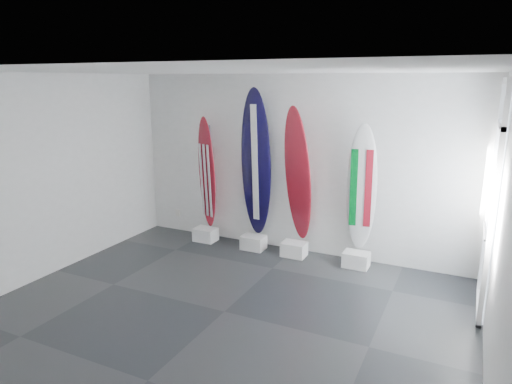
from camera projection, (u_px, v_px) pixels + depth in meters
The scene contains 16 objects.
floor at pixel (224, 312), 5.88m from camera, with size 6.00×6.00×0.00m, color black.
ceiling at pixel (220, 71), 5.16m from camera, with size 6.00×6.00×0.00m, color white.
wall_back at pixel (296, 165), 7.71m from camera, with size 6.00×6.00×0.00m, color silver.
wall_front at pixel (52, 277), 3.33m from camera, with size 6.00×6.00×0.00m, color silver.
wall_left at pixel (47, 177), 6.78m from camera, with size 5.00×5.00×0.00m, color silver.
wall_right at pixel (502, 234), 4.26m from camera, with size 5.00×5.00×0.00m, color silver.
display_block_usa at pixel (206, 234), 8.44m from camera, with size 0.40×0.30×0.24m, color silver.
surfboard_usa at pixel (207, 173), 8.26m from camera, with size 0.46×0.08×2.04m, color maroon.
display_block_navy at pixel (254, 242), 8.03m from camera, with size 0.40×0.30×0.24m, color silver.
surfboard_navy at pixel (256, 163), 7.78m from camera, with size 0.58×0.08×2.55m, color black.
display_block_swiss at pixel (294, 249), 7.71m from camera, with size 0.40×0.30×0.24m, color silver.
surfboard_swiss at pixel (298, 175), 7.49m from camera, with size 0.52×0.08×2.30m, color maroon.
display_block_italy at pixel (356, 260), 7.26m from camera, with size 0.40×0.30×0.24m, color silver.
surfboard_italy at pixel (362, 189), 7.08m from camera, with size 0.46×0.08×2.06m, color silver.
wall_outlet at pixel (178, 213), 8.99m from camera, with size 0.09×0.02×0.13m, color silver.
glass_door at pixel (494, 203), 5.64m from camera, with size 0.12×1.16×2.85m, color white, non-canonical shape.
Camera 1 is at (2.68, -4.63, 2.90)m, focal length 32.07 mm.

